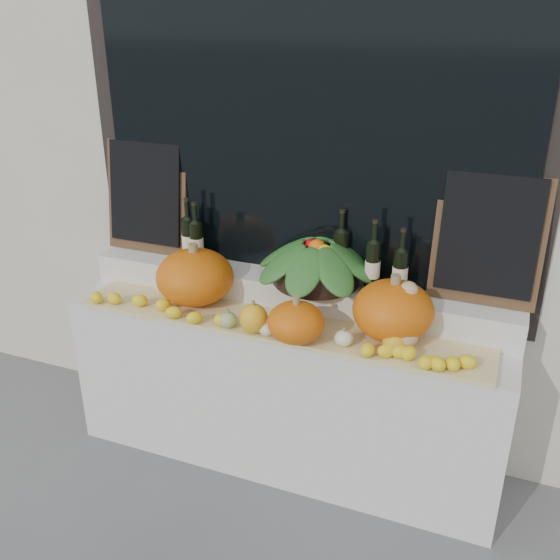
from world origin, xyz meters
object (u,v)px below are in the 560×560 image
object	(u,v)px
pumpkin_right	(393,310)
wine_bottle_tall	(341,255)
pumpkin_left	(195,277)
produce_bowl	(317,261)
butternut_squash	(403,322)

from	to	relation	value
pumpkin_right	wine_bottle_tall	distance (m)	0.44
pumpkin_left	produce_bowl	bearing A→B (deg)	17.40
butternut_squash	produce_bowl	size ratio (longest dim) A/B	0.44
produce_bowl	wine_bottle_tall	distance (m)	0.13
pumpkin_left	butternut_squash	xyz separation A→B (m)	(1.10, -0.06, -0.02)
pumpkin_left	wine_bottle_tall	xyz separation A→B (m)	(0.71, 0.26, 0.13)
pumpkin_right	butternut_squash	bearing A→B (deg)	-45.73
butternut_squash	produce_bowl	world-z (taller)	produce_bowl
produce_bowl	wine_bottle_tall	bearing A→B (deg)	35.40
butternut_squash	wine_bottle_tall	distance (m)	0.53
pumpkin_right	produce_bowl	world-z (taller)	produce_bowl
pumpkin_left	produce_bowl	xyz separation A→B (m)	(0.60, 0.19, 0.11)
butternut_squash	produce_bowl	bearing A→B (deg)	153.84
pumpkin_right	butternut_squash	xyz separation A→B (m)	(0.06, -0.06, -0.02)
pumpkin_left	pumpkin_right	xyz separation A→B (m)	(1.04, 0.01, -0.00)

